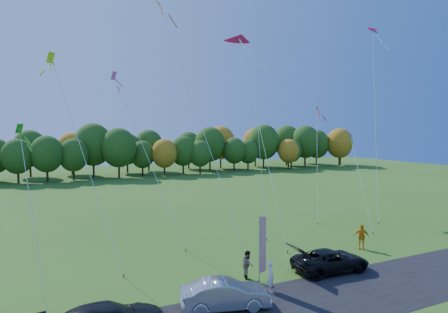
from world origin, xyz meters
name	(u,v)px	position (x,y,z in m)	size (l,w,h in m)	color
ground	(268,278)	(0.00, 0.00, 0.00)	(160.00, 160.00, 0.00)	#2C5B18
asphalt_strip	(309,303)	(0.00, -4.00, 0.01)	(90.00, 6.00, 0.01)	black
tree_line	(107,178)	(0.00, 55.00, 0.00)	(116.00, 12.00, 10.00)	#1E4711
black_suv	(331,261)	(4.16, -0.85, 0.70)	(2.31, 5.00, 1.39)	black
silver_sedan	(225,294)	(-4.17, -2.62, 0.74)	(1.57, 4.49, 1.48)	#B1B1B6
person_tailgate_a	(270,276)	(-0.97, -1.81, 0.86)	(0.63, 0.41, 1.73)	silver
person_tailgate_b	(248,264)	(-1.12, 0.49, 0.84)	(0.81, 0.63, 1.67)	gray
person_east	(361,237)	(9.40, 1.78, 0.94)	(1.11, 0.46, 1.89)	orange
feather_flag	(262,244)	(-1.22, -1.29, 2.59)	(0.54, 0.23, 4.23)	#999999
kite_delta_blue	(194,104)	(-0.78, 9.90, 11.01)	(4.83, 12.00, 22.87)	#4C3F33
kite_parafoil_orange	(254,75)	(6.20, 12.28, 14.03)	(5.62, 11.29, 28.36)	#4C3F33
kite_delta_red	(259,122)	(4.44, 8.50, 9.56)	(2.69, 10.48, 18.83)	#4C3F33
kite_parafoil_rainbow	(375,118)	(18.98, 9.69, 10.07)	(5.99, 6.19, 20.31)	#4C3F33
kite_diamond_yellow	(85,159)	(-9.55, 7.14, 7.08)	(4.06, 7.13, 14.68)	#4C3F33
kite_diamond_green	(32,213)	(-12.75, 2.55, 4.70)	(1.47, 5.40, 9.56)	#4C3F33
kite_diamond_white	(317,159)	(13.64, 12.15, 5.89)	(4.87, 6.22, 12.37)	#4C3F33
kite_diamond_pink	(148,157)	(-4.48, 10.40, 6.80)	(4.31, 7.25, 14.06)	#4C3F33
kite_diamond_blue_low	(361,181)	(14.51, 7.01, 4.21)	(2.56, 5.53, 8.81)	#4C3F33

